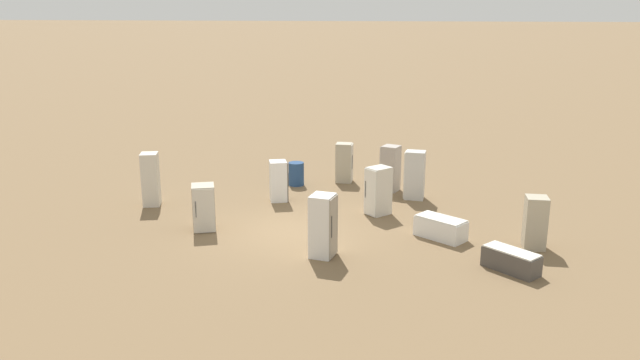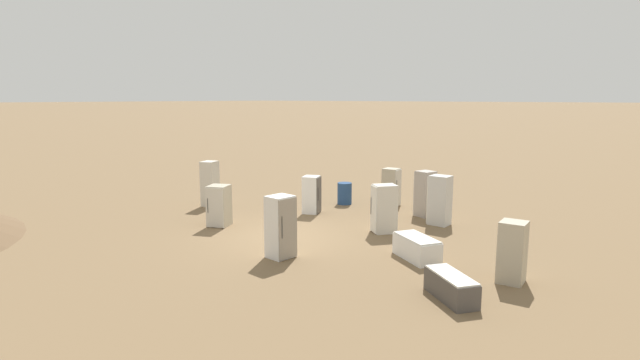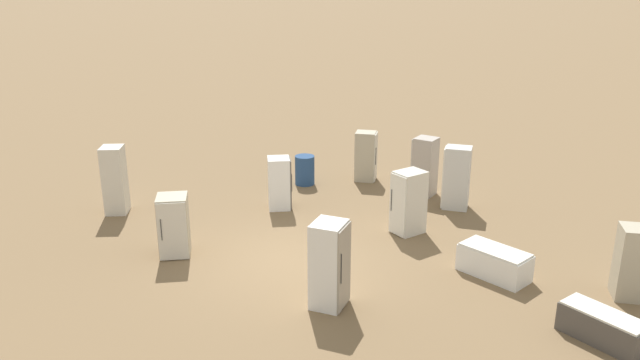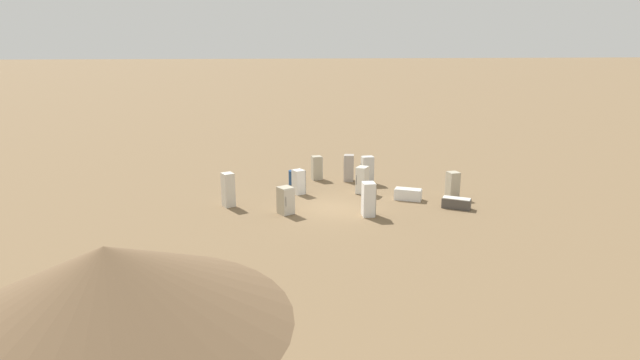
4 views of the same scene
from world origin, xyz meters
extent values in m
plane|color=brown|center=(0.00, 0.00, 0.00)|extent=(1000.00, 1000.00, 0.00)
cone|color=brown|center=(-10.44, 9.62, 1.35)|extent=(11.53, 11.53, 2.70)
cube|color=beige|center=(2.39, -2.50, 0.83)|extent=(0.95, 0.93, 1.65)
cube|color=silver|center=(2.09, -2.26, 0.83)|extent=(0.39, 0.48, 1.59)
cylinder|color=#2D2D2D|center=(2.19, -2.08, 0.91)|extent=(0.02, 0.02, 0.58)
cube|color=white|center=(3.07, 1.30, 0.74)|extent=(0.82, 0.80, 1.49)
cube|color=#56514C|center=(3.20, 1.01, 0.74)|extent=(0.57, 0.28, 1.43)
cylinder|color=#2D2D2D|center=(3.01, 0.89, 0.82)|extent=(0.02, 0.02, 0.52)
cube|color=#B2A88E|center=(-0.51, 2.62, 0.73)|extent=(0.94, 0.94, 1.47)
cube|color=beige|center=(-0.86, 2.46, 0.73)|extent=(0.32, 0.62, 1.41)
cylinder|color=#2D2D2D|center=(-0.99, 2.67, 0.81)|extent=(0.02, 0.02, 0.51)
cube|color=white|center=(0.52, -4.71, 0.31)|extent=(1.40, 1.69, 0.61)
cube|color=silver|center=(0.52, -4.71, 0.63)|extent=(1.34, 1.62, 0.04)
cube|color=silver|center=(4.54, -3.51, 0.90)|extent=(0.59, 0.70, 1.80)
cube|color=silver|center=(4.54, -3.15, 0.90)|extent=(0.56, 0.04, 1.73)
cylinder|color=#2D2D2D|center=(4.74, -3.12, 0.99)|extent=(0.02, 0.02, 0.63)
cube|color=#B2A88E|center=(0.34, -7.41, 0.78)|extent=(0.68, 0.67, 1.56)
cube|color=beige|center=(0.68, -7.38, 0.78)|extent=(0.09, 0.59, 1.49)
cylinder|color=#2D2D2D|center=(0.73, -7.60, 0.86)|extent=(0.02, 0.02, 0.54)
cube|color=#A89E93|center=(5.39, -2.50, 0.89)|extent=(0.75, 0.75, 1.77)
cube|color=#BCB7AD|center=(5.48, -2.19, 0.89)|extent=(0.57, 0.20, 1.70)
cylinder|color=#2D2D2D|center=(5.69, -2.22, 0.97)|extent=(0.02, 0.02, 0.62)
cube|color=#B2A88E|center=(6.23, -0.48, 0.80)|extent=(0.62, 0.67, 1.60)
cube|color=beige|center=(6.25, -0.81, 0.80)|extent=(0.55, 0.08, 1.54)
cylinder|color=#2D2D2D|center=(6.06, -0.86, 0.88)|extent=(0.02, 0.02, 0.56)
cube|color=white|center=(-1.78, -1.56, 0.90)|extent=(0.75, 0.68, 1.80)
cube|color=gray|center=(-1.81, -1.88, 0.90)|extent=(0.67, 0.10, 1.73)
cylinder|color=#2D2D2D|center=(-2.06, -1.89, 0.99)|extent=(0.02, 0.02, 0.63)
cube|color=beige|center=(1.44, 5.53, 0.95)|extent=(0.80, 0.76, 1.91)
cube|color=silver|center=(1.76, 5.65, 0.95)|extent=(0.23, 0.53, 1.83)
cylinder|color=#2D2D2D|center=(1.86, 5.47, 1.05)|extent=(0.02, 0.02, 0.67)
cube|color=#4C4742|center=(-1.59, -6.69, 0.28)|extent=(1.37, 1.58, 0.56)
cube|color=silver|center=(-1.59, -6.69, 0.58)|extent=(1.31, 1.51, 0.04)
cylinder|color=navy|center=(5.28, 1.26, 0.46)|extent=(0.62, 0.62, 0.93)
camera|label=1|loc=(-17.83, -5.50, 6.68)|focal=35.00mm
camera|label=2|loc=(-11.91, -11.09, 4.56)|focal=28.00mm
camera|label=3|loc=(-12.54, -4.63, 6.45)|focal=35.00mm
camera|label=4|loc=(-25.59, 6.19, 8.44)|focal=28.00mm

